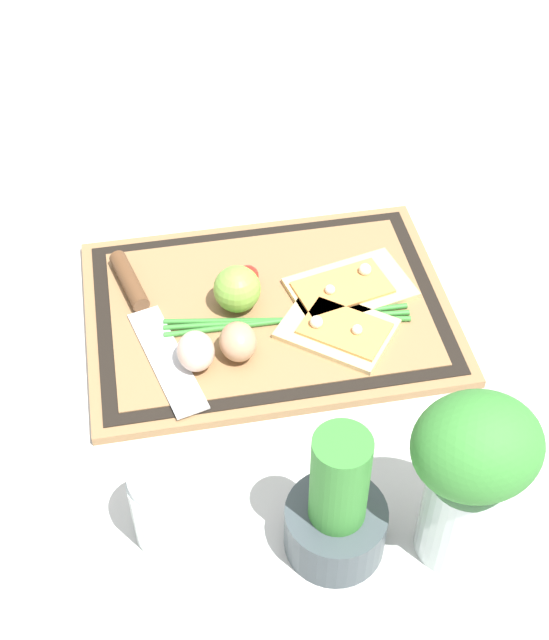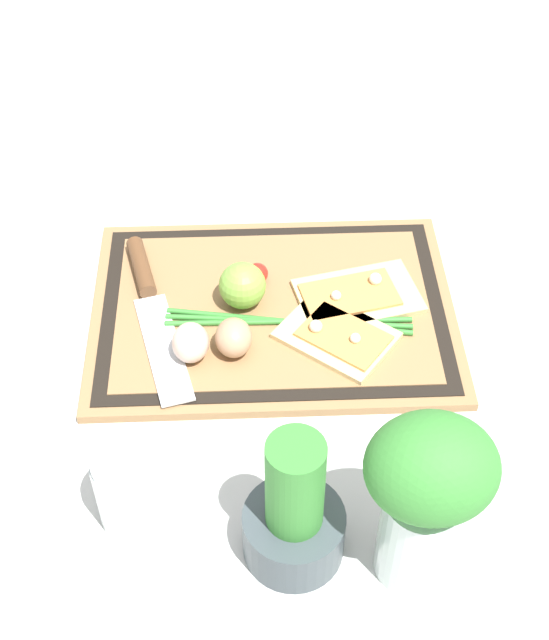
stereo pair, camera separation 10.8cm
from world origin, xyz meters
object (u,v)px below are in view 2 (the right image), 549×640
at_px(pizza_slice_far, 338,335).
at_px(lime, 242,285).
at_px(cherry_tomato_red, 258,274).
at_px(egg_pink, 191,342).
at_px(sauce_jar, 131,492).
at_px(herb_glass, 426,492).
at_px(egg_brown, 234,338).
at_px(pizza_slice_near, 356,295).
at_px(knife, 148,291).
at_px(herb_pot, 294,517).

distance_m(pizza_slice_far, lime, 0.13).
distance_m(lime, cherry_tomato_red, 0.05).
relative_size(egg_pink, sauce_jar, 0.52).
bearing_deg(pizza_slice_far, lime, -30.25).
distance_m(pizza_slice_far, herb_glass, 0.32).
relative_size(egg_brown, cherry_tomato_red, 1.89).
xyz_separation_m(pizza_slice_near, pizza_slice_far, (0.03, 0.07, 0.00)).
height_order(egg_brown, herb_glass, herb_glass).
relative_size(pizza_slice_near, knife, 0.61).
distance_m(egg_pink, lime, 0.11).
xyz_separation_m(pizza_slice_far, herb_pot, (0.07, 0.27, 0.04)).
xyz_separation_m(egg_brown, lime, (-0.01, -0.08, 0.01)).
bearing_deg(lime, herb_pot, 97.57).
distance_m(egg_pink, herb_pot, 0.28).
bearing_deg(knife, pizza_slice_far, 160.19).
relative_size(lime, sauce_jar, 0.59).
height_order(cherry_tomato_red, herb_pot, herb_pot).
distance_m(knife, lime, 0.12).
relative_size(knife, lime, 4.69).
relative_size(pizza_slice_far, knife, 0.58).
xyz_separation_m(egg_brown, cherry_tomato_red, (-0.03, -0.12, -0.01)).
relative_size(knife, herb_glass, 1.28).
xyz_separation_m(knife, herb_glass, (-0.28, 0.38, 0.11)).
bearing_deg(cherry_tomato_red, pizza_slice_near, 163.85).
distance_m(egg_pink, cherry_tomato_red, 0.15).
relative_size(egg_pink, herb_glass, 0.24).
height_order(pizza_slice_far, cherry_tomato_red, cherry_tomato_red).
bearing_deg(cherry_tomato_red, lime, 62.69).
bearing_deg(cherry_tomato_red, herb_pot, 93.88).
bearing_deg(pizza_slice_near, sauce_jar, 48.71).
bearing_deg(lime, sauce_jar, 68.38).
xyz_separation_m(egg_pink, cherry_tomato_red, (-0.08, -0.13, -0.01)).
bearing_deg(herb_glass, sauce_jar, -13.64).
bearing_deg(cherry_tomato_red, sauce_jar, 67.71).
xyz_separation_m(pizza_slice_near, lime, (0.14, 0.00, 0.02)).
bearing_deg(knife, cherry_tomato_red, -171.92).
relative_size(herb_pot, sauce_jar, 1.71).
bearing_deg(herb_glass, cherry_tomato_red, -70.52).
height_order(knife, lime, lime).
distance_m(egg_brown, cherry_tomato_red, 0.12).
height_order(pizza_slice_near, cherry_tomato_red, cherry_tomato_red).
relative_size(pizza_slice_near, sauce_jar, 1.69).
bearing_deg(cherry_tomato_red, knife, 8.08).
xyz_separation_m(egg_pink, lime, (-0.06, -0.09, 0.01)).
distance_m(cherry_tomato_red, herb_pot, 0.38).
bearing_deg(egg_pink, egg_brown, -173.33).
height_order(pizza_slice_near, herb_pot, herb_pot).
height_order(herb_pot, herb_glass, herb_glass).
xyz_separation_m(pizza_slice_near, cherry_tomato_red, (0.12, -0.04, 0.01)).
distance_m(pizza_slice_near, egg_brown, 0.18).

